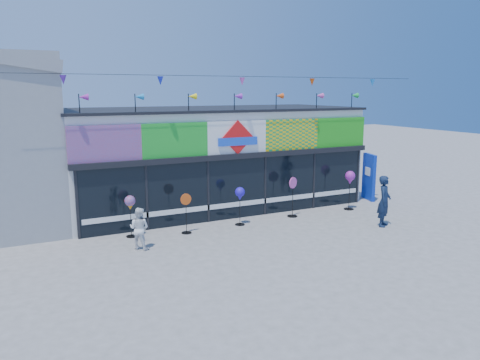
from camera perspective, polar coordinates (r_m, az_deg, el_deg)
ground at (r=15.13m, az=5.39°, el=-7.71°), size 80.00×80.00×0.00m
kite_shop at (r=19.84m, az=-3.55°, el=2.84°), size 16.00×5.70×5.31m
blue_sign at (r=21.57m, az=15.44°, el=0.38°), size 0.42×1.03×2.05m
spinner_0 at (r=15.86m, az=-13.25°, el=-2.85°), size 0.36×0.36×1.41m
spinner_1 at (r=16.02m, az=-6.58°, el=-3.95°), size 0.39×0.35×1.39m
spinner_2 at (r=16.80m, az=-0.01°, el=-1.82°), size 0.35×0.35×1.40m
spinner_3 at (r=18.10m, az=6.45°, el=-1.93°), size 0.42×0.40×1.55m
spinner_4 at (r=19.49m, az=13.27°, el=0.15°), size 0.41×0.41×1.60m
adult_man at (r=17.48m, az=17.17°, el=-2.48°), size 0.80×0.76×1.84m
child at (r=14.71m, az=-12.18°, el=-5.79°), size 0.72×0.70×1.31m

